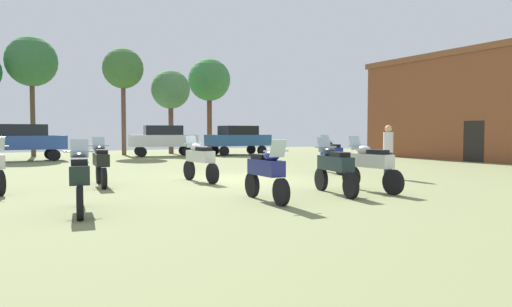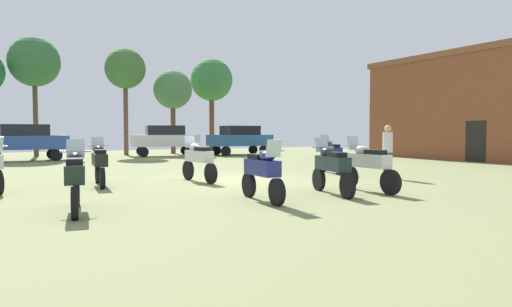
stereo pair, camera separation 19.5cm
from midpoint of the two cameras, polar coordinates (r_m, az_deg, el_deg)
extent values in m
cube|color=olive|center=(15.51, -2.38, -3.26)|extent=(44.00, 52.00, 0.02)
cube|color=black|center=(26.87, 25.76, 1.34)|extent=(0.08, 1.20, 2.20)
cylinder|color=black|center=(15.58, -8.04, -2.04)|extent=(0.18, 0.65, 0.64)
cylinder|color=black|center=(14.21, -5.23, -2.49)|extent=(0.18, 0.65, 0.64)
cube|color=silver|center=(14.85, -6.71, -0.34)|extent=(0.48, 1.35, 0.36)
ellipsoid|color=silver|center=(15.10, -7.25, 0.78)|extent=(0.36, 0.51, 0.24)
cube|color=black|center=(14.64, -6.29, 0.56)|extent=(0.35, 0.59, 0.12)
cube|color=silver|center=(15.39, -7.82, 1.48)|extent=(0.37, 0.19, 0.39)
cylinder|color=#B7B7BC|center=(15.31, -7.65, 1.25)|extent=(0.62, 0.09, 0.04)
cylinder|color=black|center=(18.71, 8.62, -1.24)|extent=(0.28, 0.66, 0.65)
cylinder|color=black|center=(17.31, 10.62, -1.57)|extent=(0.28, 0.66, 0.65)
cube|color=navy|center=(17.98, 9.59, 0.20)|extent=(0.68, 1.36, 0.36)
ellipsoid|color=navy|center=(18.24, 9.22, 1.12)|extent=(0.43, 0.55, 0.24)
cube|color=black|center=(17.76, 9.90, 0.94)|extent=(0.43, 0.62, 0.12)
cube|color=silver|center=(18.53, 8.82, 1.70)|extent=(0.39, 0.24, 0.39)
cylinder|color=#B7B7BC|center=(18.44, 8.94, 1.51)|extent=(0.61, 0.19, 0.04)
cylinder|color=black|center=(13.33, 11.87, -2.86)|extent=(0.13, 0.65, 0.65)
cylinder|color=black|center=(12.17, 16.76, -3.44)|extent=(0.13, 0.65, 0.65)
cube|color=silver|center=(12.69, 14.23, -0.87)|extent=(0.37, 1.36, 0.36)
ellipsoid|color=silver|center=(12.90, 13.32, 0.44)|extent=(0.32, 0.48, 0.24)
cube|color=black|center=(12.51, 14.98, 0.17)|extent=(0.31, 0.56, 0.12)
cube|color=silver|center=(13.15, 12.35, 1.28)|extent=(0.36, 0.16, 0.39)
cylinder|color=#B7B7BC|center=(13.08, 12.64, 1.00)|extent=(0.62, 0.04, 0.04)
cylinder|color=black|center=(15.15, -18.66, -2.36)|extent=(0.18, 0.61, 0.61)
cylinder|color=black|center=(13.59, -18.10, -2.92)|extent=(0.18, 0.61, 0.61)
cube|color=black|center=(14.33, -18.43, -0.70)|extent=(0.49, 1.37, 0.36)
ellipsoid|color=black|center=(14.62, -18.55, 0.46)|extent=(0.37, 0.51, 0.24)
cube|color=black|center=(14.09, -18.36, 0.22)|extent=(0.35, 0.59, 0.12)
cube|color=silver|center=(14.95, -18.67, 1.19)|extent=(0.37, 0.19, 0.39)
cylinder|color=#B7B7BC|center=(14.85, -18.63, 0.95)|extent=(0.62, 0.10, 0.04)
cylinder|color=black|center=(10.01, 3.15, -4.78)|extent=(0.16, 0.61, 0.60)
cylinder|color=black|center=(11.32, -0.40, -3.91)|extent=(0.16, 0.61, 0.60)
cube|color=navy|center=(10.61, 1.27, -1.74)|extent=(0.44, 1.27, 0.36)
ellipsoid|color=navy|center=(10.34, 1.97, -0.30)|extent=(0.35, 0.50, 0.24)
cube|color=black|center=(10.79, 0.75, -0.38)|extent=(0.34, 0.58, 0.12)
cube|color=silver|center=(10.05, 2.78, 0.64)|extent=(0.37, 0.18, 0.39)
cylinder|color=#B7B7BC|center=(10.14, 2.53, 0.32)|extent=(0.62, 0.08, 0.04)
cylinder|color=black|center=(12.69, 8.21, -3.18)|extent=(0.25, 0.63, 0.62)
cylinder|color=black|center=(11.26, 11.74, -3.96)|extent=(0.25, 0.63, 0.62)
cube|color=#1C2C2F|center=(11.92, 9.89, -1.21)|extent=(0.64, 1.42, 0.36)
ellipsoid|color=#1C2C2F|center=(12.18, 9.24, 0.19)|extent=(0.41, 0.54, 0.24)
cube|color=black|center=(11.70, 10.43, -0.12)|extent=(0.41, 0.61, 0.12)
cube|color=silver|center=(12.49, 8.55, 1.09)|extent=(0.38, 0.22, 0.39)
cylinder|color=#B7B7BC|center=(12.40, 8.75, 0.80)|extent=(0.61, 0.17, 0.04)
cylinder|color=black|center=(10.67, -20.83, -4.47)|extent=(0.21, 0.62, 0.61)
cylinder|color=black|center=(9.04, -20.95, -5.75)|extent=(0.21, 0.62, 0.61)
cube|color=black|center=(9.80, -20.93, -2.24)|extent=(0.57, 1.44, 0.36)
ellipsoid|color=black|center=(10.09, -20.94, -0.50)|extent=(0.39, 0.52, 0.24)
cube|color=black|center=(9.54, -20.98, -0.92)|extent=(0.38, 0.60, 0.12)
cube|color=silver|center=(10.43, -20.93, 0.59)|extent=(0.38, 0.21, 0.39)
cylinder|color=#B7B7BC|center=(10.33, -20.93, 0.23)|extent=(0.62, 0.13, 0.04)
cylinder|color=black|center=(27.47, -23.31, -0.18)|extent=(0.65, 0.24, 0.64)
cylinder|color=black|center=(28.89, -23.69, -0.05)|extent=(0.65, 0.24, 0.64)
cube|color=#2D4F9F|center=(28.01, -26.50, 1.23)|extent=(4.35, 1.93, 0.75)
cube|color=black|center=(28.00, -26.53, 2.62)|extent=(2.41, 1.66, 0.61)
cylinder|color=black|center=(30.22, -3.56, 0.29)|extent=(0.65, 0.24, 0.64)
cylinder|color=black|center=(31.50, -4.76, 0.38)|extent=(0.65, 0.24, 0.64)
cylinder|color=black|center=(31.67, 1.14, 0.40)|extent=(0.65, 0.24, 0.64)
cylinder|color=black|center=(32.90, -0.19, 0.49)|extent=(0.65, 0.24, 0.64)
cube|color=#2C5F9B|center=(31.52, -1.81, 1.65)|extent=(4.36, 1.94, 0.75)
cube|color=black|center=(31.52, -1.81, 2.89)|extent=(2.42, 1.66, 0.61)
cylinder|color=black|center=(29.80, -13.57, 0.18)|extent=(0.67, 0.33, 0.64)
cylinder|color=black|center=(31.24, -13.83, 0.29)|extent=(0.67, 0.33, 0.64)
cylinder|color=black|center=(30.23, -8.05, 0.27)|extent=(0.67, 0.33, 0.64)
cylinder|color=black|center=(31.64, -8.55, 0.37)|extent=(0.67, 0.33, 0.64)
cube|color=silver|center=(30.67, -11.00, 1.58)|extent=(4.55, 2.52, 0.75)
cube|color=black|center=(30.67, -11.01, 2.85)|extent=(2.60, 1.97, 0.61)
cylinder|color=#2A2F40|center=(16.67, 16.05, -1.38)|extent=(0.14, 0.14, 0.89)
cylinder|color=#2A2F40|center=(16.56, 16.49, -1.41)|extent=(0.14, 0.14, 0.89)
cylinder|color=silver|center=(16.58, 16.31, 1.34)|extent=(0.36, 0.36, 0.70)
sphere|color=tan|center=(16.58, 16.33, 2.97)|extent=(0.24, 0.24, 0.24)
cylinder|color=brown|center=(32.74, -15.64, 4.44)|extent=(0.30, 0.30, 5.28)
sphere|color=#3C6B32|center=(33.00, -15.72, 10.09)|extent=(2.73, 2.73, 2.73)
cylinder|color=brown|center=(36.70, -5.34, 4.07)|extent=(0.39, 0.39, 4.94)
sphere|color=#36763B|center=(36.92, -5.37, 9.07)|extent=(3.32, 3.32, 3.32)
cylinder|color=#4E3D2B|center=(32.84, -25.47, 4.34)|extent=(0.30, 0.30, 5.36)
sphere|color=#336938|center=(33.12, -25.59, 10.21)|extent=(3.17, 3.17, 3.17)
cylinder|color=brown|center=(34.03, -10.06, 3.38)|extent=(0.35, 0.35, 4.02)
sphere|color=#487947|center=(34.16, -10.09, 7.81)|extent=(2.79, 2.79, 2.79)
camera|label=1|loc=(0.10, -89.71, 0.01)|focal=32.32mm
camera|label=2|loc=(0.10, 90.29, -0.01)|focal=32.32mm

